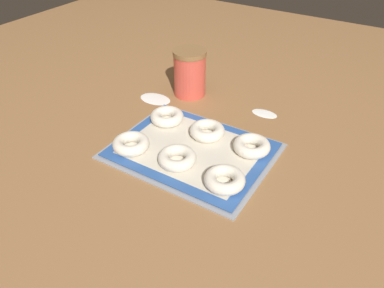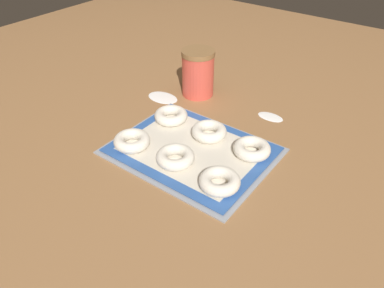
{
  "view_description": "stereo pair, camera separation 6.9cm",
  "coord_description": "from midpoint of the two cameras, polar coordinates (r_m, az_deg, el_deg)",
  "views": [
    {
      "loc": [
        0.46,
        -0.71,
        0.64
      ],
      "look_at": [
        0.01,
        0.01,
        0.03
      ],
      "focal_mm": 35.0,
      "sensor_mm": 36.0,
      "label": 1
    },
    {
      "loc": [
        0.52,
        -0.67,
        0.64
      ],
      "look_at": [
        0.01,
        0.01,
        0.03
      ],
      "focal_mm": 35.0,
      "sensor_mm": 36.0,
      "label": 2
    }
  ],
  "objects": [
    {
      "name": "ground_plane",
      "position": [
        1.06,
        -2.81,
        -1.22
      ],
      "size": [
        2.8,
        2.8,
        0.0
      ],
      "primitive_type": "plane",
      "color": "olive"
    },
    {
      "name": "baking_tray",
      "position": [
        1.05,
        -1.88,
        -1.06
      ],
      "size": [
        0.44,
        0.34,
        0.01
      ],
      "color": "#93969B",
      "rests_on": "ground_plane"
    },
    {
      "name": "baking_mat",
      "position": [
        1.05,
        -1.89,
        -0.82
      ],
      "size": [
        0.41,
        0.32,
        0.0
      ],
      "color": "#2D569E",
      "rests_on": "baking_tray"
    },
    {
      "name": "bagel_front_left",
      "position": [
        1.06,
        -11.12,
        -0.01
      ],
      "size": [
        0.1,
        0.1,
        0.03
      ],
      "color": "silver",
      "rests_on": "baking_mat"
    },
    {
      "name": "bagel_front_center",
      "position": [
        0.99,
        -4.28,
        -2.17
      ],
      "size": [
        0.1,
        0.1,
        0.03
      ],
      "color": "silver",
      "rests_on": "baking_mat"
    },
    {
      "name": "bagel_front_right",
      "position": [
        0.92,
        2.83,
        -5.5
      ],
      "size": [
        0.1,
        0.1,
        0.03
      ],
      "color": "silver",
      "rests_on": "baking_mat"
    },
    {
      "name": "bagel_back_left",
      "position": [
        1.16,
        -5.55,
        4.13
      ],
      "size": [
        0.1,
        0.1,
        0.03
      ],
      "color": "silver",
      "rests_on": "baking_mat"
    },
    {
      "name": "bagel_back_center",
      "position": [
        1.09,
        0.51,
        1.99
      ],
      "size": [
        0.1,
        0.1,
        0.03
      ],
      "color": "silver",
      "rests_on": "baking_mat"
    },
    {
      "name": "bagel_back_right",
      "position": [
        1.04,
        7.2,
        -0.33
      ],
      "size": [
        0.1,
        0.1,
        0.03
      ],
      "color": "silver",
      "rests_on": "baking_mat"
    },
    {
      "name": "flour_canister",
      "position": [
        1.31,
        -1.89,
        10.78
      ],
      "size": [
        0.11,
        0.11,
        0.16
      ],
      "color": "#DB4C3D",
      "rests_on": "ground_plane"
    },
    {
      "name": "flour_patch_near",
      "position": [
        1.24,
        9.42,
        4.6
      ],
      "size": [
        0.09,
        0.05,
        0.0
      ],
      "color": "white",
      "rests_on": "ground_plane"
    },
    {
      "name": "flour_patch_far",
      "position": [
        1.32,
        -7.13,
        6.85
      ],
      "size": [
        0.12,
        0.08,
        0.0
      ],
      "color": "white",
      "rests_on": "ground_plane"
    }
  ]
}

